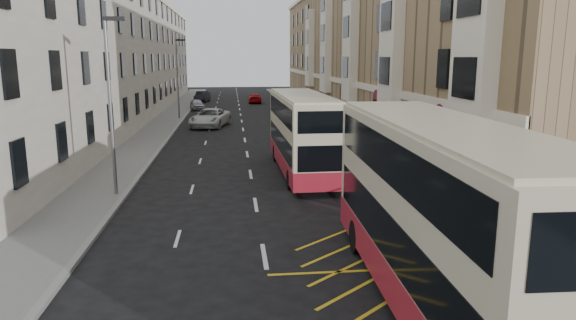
{
  "coord_description": "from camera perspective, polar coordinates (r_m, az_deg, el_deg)",
  "views": [
    {
      "loc": [
        -0.95,
        -11.83,
        6.42
      ],
      "look_at": [
        1.08,
        6.73,
        2.65
      ],
      "focal_mm": 32.0,
      "sensor_mm": 36.0,
      "label": 1
    }
  ],
  "objects": [
    {
      "name": "double_decker_front",
      "position": [
        13.58,
        16.46,
        -5.95
      ],
      "size": [
        3.18,
        12.27,
        4.86
      ],
      "rotation": [
        0.0,
        0.0,
        -0.03
      ],
      "color": "beige",
      "rests_on": "ground"
    },
    {
      "name": "street_lamp_near",
      "position": [
        24.5,
        -19.09,
        6.62
      ],
      "size": [
        0.93,
        0.18,
        8.0
      ],
      "color": "slate",
      "rests_on": "pavement_left"
    },
    {
      "name": "kerb_right",
      "position": [
        42.88,
        3.15,
        2.9
      ],
      "size": [
        0.25,
        120.0,
        0.15
      ],
      "primitive_type": "cube",
      "color": "gray",
      "rests_on": "ground"
    },
    {
      "name": "ground",
      "position": [
        13.5,
        -1.51,
        -16.99
      ],
      "size": [
        200.0,
        200.0,
        0.0
      ],
      "primitive_type": "plane",
      "color": "black",
      "rests_on": "ground"
    },
    {
      "name": "double_decker_rear",
      "position": [
        28.42,
        1.6,
        2.97
      ],
      "size": [
        2.72,
        11.09,
        4.41
      ],
      "rotation": [
        0.0,
        0.0,
        0.02
      ],
      "color": "beige",
      "rests_on": "ground"
    },
    {
      "name": "car_silver",
      "position": [
        64.15,
        -10.08,
        6.09
      ],
      "size": [
        2.19,
        4.02,
        1.3
      ],
      "primitive_type": "imported",
      "rotation": [
        0.0,
        0.0,
        0.18
      ],
      "color": "#9A9DA1",
      "rests_on": "ground"
    },
    {
      "name": "kerb_left",
      "position": [
        42.61,
        -12.99,
        2.57
      ],
      "size": [
        0.25,
        120.0,
        0.15
      ],
      "primitive_type": "cube",
      "color": "gray",
      "rests_on": "ground"
    },
    {
      "name": "car_red",
      "position": [
        72.82,
        -3.7,
        6.86
      ],
      "size": [
        1.98,
        4.53,
        1.3
      ],
      "primitive_type": "imported",
      "rotation": [
        0.0,
        0.0,
        3.1
      ],
      "color": "#AD0307",
      "rests_on": "ground"
    },
    {
      "name": "terrace_left",
      "position": [
        58.68,
        -18.88,
        10.92
      ],
      "size": [
        9.18,
        79.0,
        13.25
      ],
      "color": "beige",
      "rests_on": "ground"
    },
    {
      "name": "guard_railing",
      "position": [
        19.8,
        15.43,
        -5.32
      ],
      "size": [
        0.06,
        6.56,
        1.01
      ],
      "color": "red",
      "rests_on": "pavement_right"
    },
    {
      "name": "pavement_left",
      "position": [
        42.82,
        -14.99,
        2.51
      ],
      "size": [
        3.0,
        120.0,
        0.15
      ],
      "primitive_type": "cube",
      "color": "#62625E",
      "rests_on": "ground"
    },
    {
      "name": "pedestrian_near",
      "position": [
        16.73,
        26.27,
        -8.81
      ],
      "size": [
        0.65,
        0.48,
        1.65
      ],
      "primitive_type": "imported",
      "rotation": [
        0.0,
        0.0,
        3.29
      ],
      "color": "black",
      "rests_on": "pavement_right"
    },
    {
      "name": "street_lamp_far",
      "position": [
        54.13,
        -12.13,
        9.29
      ],
      "size": [
        0.93,
        0.18,
        8.0
      ],
      "color": "slate",
      "rests_on": "pavement_left"
    },
    {
      "name": "litter_bin",
      "position": [
        14.56,
        26.54,
        -13.31
      ],
      "size": [
        0.56,
        0.56,
        0.92
      ],
      "color": "black",
      "rests_on": "pavement_right"
    },
    {
      "name": "pedestrian_far",
      "position": [
        19.58,
        21.52,
        -5.7
      ],
      "size": [
        0.98,
        0.79,
        1.55
      ],
      "primitive_type": "imported",
      "rotation": [
        0.0,
        0.0,
        2.6
      ],
      "color": "black",
      "rests_on": "pavement_right"
    },
    {
      "name": "pavement_right",
      "position": [
        43.25,
        5.77,
        2.93
      ],
      "size": [
        4.0,
        120.0,
        0.15
      ],
      "primitive_type": "cube",
      "color": "#62625E",
      "rests_on": "ground"
    },
    {
      "name": "road_markings",
      "position": [
        57.2,
        -5.28,
        4.94
      ],
      "size": [
        10.0,
        110.0,
        0.01
      ],
      "primitive_type": null,
      "color": "silver",
      "rests_on": "ground"
    },
    {
      "name": "terrace_right",
      "position": [
        59.37,
        9.44,
        12.34
      ],
      "size": [
        10.75,
        79.0,
        15.25
      ],
      "color": "#9B7E5A",
      "rests_on": "ground"
    },
    {
      "name": "car_dark",
      "position": [
        75.37,
        -9.51,
        6.97
      ],
      "size": [
        2.24,
        4.8,
        1.52
      ],
      "primitive_type": "imported",
      "rotation": [
        0.0,
        0.0,
        -0.14
      ],
      "color": "black",
      "rests_on": "ground"
    },
    {
      "name": "white_van",
      "position": [
        48.32,
        -8.63,
        4.66
      ],
      "size": [
        4.12,
        6.5,
        1.67
      ],
      "primitive_type": "imported",
      "rotation": [
        0.0,
        0.0,
        -0.24
      ],
      "color": "silver",
      "rests_on": "ground"
    }
  ]
}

